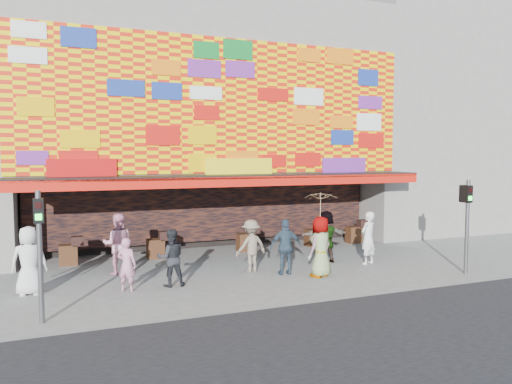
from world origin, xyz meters
TOP-DOWN VIEW (x-y plane):
  - ground at (0.00, 0.00)m, footprint 90.00×90.00m
  - road_strip at (0.00, -6.50)m, footprint 30.00×8.00m
  - shop_building at (0.00, 8.18)m, footprint 15.20×9.40m
  - neighbor_right at (13.00, 8.00)m, footprint 11.00×8.00m
  - signal_left at (-6.20, -1.50)m, footprint 0.22×0.20m
  - signal_right at (6.20, -1.50)m, footprint 0.22×0.20m
  - ped_a at (-6.56, 1.07)m, footprint 0.95×0.65m
  - ped_b at (-4.07, 0.47)m, footprint 0.65×0.60m
  - ped_c at (-2.81, 0.54)m, footprint 0.84×0.67m
  - ped_d at (-0.02, 1.35)m, footprint 1.19×0.82m
  - ped_e at (0.85, 0.56)m, footprint 1.09×0.60m
  - ped_f at (2.93, 1.67)m, footprint 1.73×0.66m
  - ped_g at (1.73, -0.10)m, footprint 1.08×0.92m
  - ped_h at (4.14, 0.88)m, footprint 0.78×0.65m
  - ped_i at (-4.06, 2.63)m, footprint 1.04×0.86m
  - parasol at (1.73, -0.10)m, footprint 1.14×1.15m

SIDE VIEW (x-z plane):
  - ground at x=0.00m, z-range 0.00..0.00m
  - road_strip at x=0.00m, z-range 0.00..0.02m
  - ped_b at x=-4.07m, z-range 0.00..1.50m
  - ped_c at x=-2.81m, z-range 0.00..1.66m
  - ped_d at x=-0.02m, z-range 0.00..1.69m
  - ped_e at x=0.85m, z-range 0.00..1.77m
  - ped_h at x=4.14m, z-range 0.00..1.82m
  - ped_f at x=2.93m, z-range 0.00..1.83m
  - ped_a at x=-6.56m, z-range 0.00..1.88m
  - ped_g at x=1.73m, z-range 0.00..1.88m
  - ped_i at x=-4.06m, z-range 0.00..1.93m
  - signal_left at x=-6.20m, z-range 0.36..3.36m
  - signal_right at x=6.20m, z-range 0.36..3.36m
  - parasol at x=1.73m, z-range 1.22..3.12m
  - shop_building at x=0.00m, z-range 0.23..10.23m
  - neighbor_right at x=13.00m, z-range 0.00..12.00m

